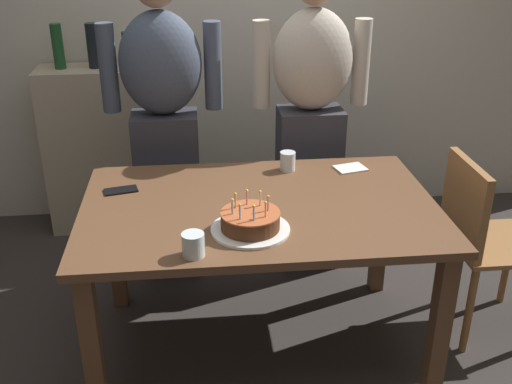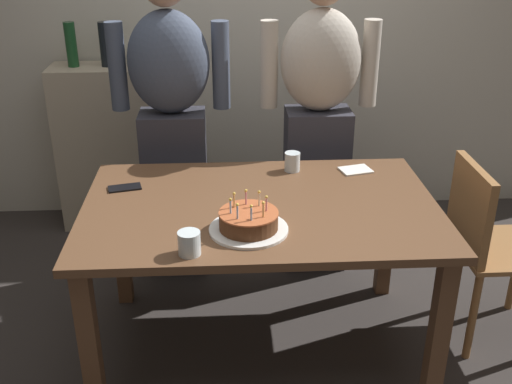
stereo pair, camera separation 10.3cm
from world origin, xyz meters
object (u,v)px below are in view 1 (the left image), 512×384
water_glass_near (193,245)px  water_glass_far (288,161)px  cell_phone (121,190)px  dining_chair (481,234)px  napkin_stack (350,168)px  person_man_bearded (164,122)px  person_woman_cardigan (311,118)px  birthday_cake (250,222)px

water_glass_near → water_glass_far: water_glass_far is taller
cell_phone → dining_chair: size_ratio=0.17×
water_glass_near → napkin_stack: size_ratio=0.62×
person_man_bearded → person_woman_cardigan: bearing=-180.0°
water_glass_far → cell_phone: (-0.77, -0.16, -0.04)m
birthday_cake → water_glass_near: size_ratio=3.49×
dining_chair → person_woman_cardigan: bearing=44.3°
water_glass_near → dining_chair: dining_chair is taller
dining_chair → cell_phone: bearing=84.6°
water_glass_far → person_man_bearded: 0.70m
water_glass_far → person_man_bearded: size_ratio=0.05×
cell_phone → napkin_stack: same height
cell_phone → napkin_stack: bearing=-6.0°
dining_chair → napkin_stack: bearing=61.9°
person_man_bearded → cell_phone: bearing=71.4°
water_glass_near → napkin_stack: bearing=43.9°
person_woman_cardigan → dining_chair: person_woman_cardigan is taller
napkin_stack → person_man_bearded: bearing=155.9°
birthday_cake → napkin_stack: (0.54, 0.57, -0.03)m
birthday_cake → person_man_bearded: bearing=110.1°
water_glass_near → dining_chair: size_ratio=0.10×
birthday_cake → dining_chair: (1.09, 0.27, -0.26)m
dining_chair → birthday_cake: bearing=103.9°
water_glass_far → dining_chair: (0.86, -0.32, -0.27)m
water_glass_far → dining_chair: dining_chair is taller
cell_phone → person_woman_cardigan: 1.10m
birthday_cake → napkin_stack: size_ratio=2.16×
birthday_cake → person_woman_cardigan: (0.41, 0.96, 0.10)m
person_man_bearded → dining_chair: (1.44, -0.69, -0.36)m
birthday_cake → cell_phone: size_ratio=2.14×
person_man_bearded → napkin_stack: bearing=155.9°
water_glass_near → dining_chair: bearing=18.3°
birthday_cake → napkin_stack: bearing=46.5°
birthday_cake → napkin_stack: birthday_cake is taller
birthday_cake → water_glass_near: (-0.22, -0.16, 0.01)m
cell_phone → napkin_stack: 1.08m
water_glass_near → cell_phone: (-0.31, 0.59, -0.04)m
napkin_stack → birthday_cake: bearing=-133.5°
water_glass_far → napkin_stack: 0.31m
water_glass_far → napkin_stack: (0.30, -0.02, -0.04)m
birthday_cake → person_man_bearded: 1.03m
cell_phone → water_glass_near: bearing=-75.4°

